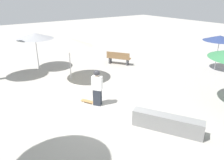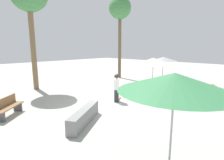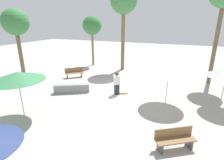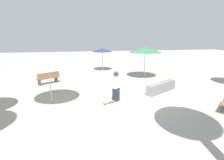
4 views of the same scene
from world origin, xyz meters
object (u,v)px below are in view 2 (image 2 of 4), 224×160
(shade_umbrella_grey, at_px, (163,59))
(palm_tree_left, at_px, (120,10))
(concrete_ledge, at_px, (84,116))
(skater_main, at_px, (117,87))
(bench_far, at_px, (8,107))
(skateboard, at_px, (118,98))
(bench_near, at_px, (219,94))
(shade_umbrella_green, at_px, (175,82))
(shade_umbrella_cream, at_px, (153,61))

(shade_umbrella_grey, relative_size, palm_tree_left, 0.29)
(concrete_ledge, distance_m, palm_tree_left, 12.58)
(skater_main, relative_size, shade_umbrella_grey, 0.70)
(bench_far, height_order, shade_umbrella_grey, shade_umbrella_grey)
(skateboard, height_order, bench_near, bench_near)
(shade_umbrella_grey, height_order, shade_umbrella_green, shade_umbrella_green)
(palm_tree_left, bearing_deg, skateboard, 130.38)
(bench_far, relative_size, shade_umbrella_grey, 0.67)
(skateboard, relative_size, bench_far, 0.53)
(shade_umbrella_cream, bearing_deg, bench_far, 73.47)
(concrete_ledge, relative_size, bench_far, 1.54)
(skater_main, xyz_separation_m, shade_umbrella_green, (-4.76, 3.35, 1.42))
(bench_far, xyz_separation_m, shade_umbrella_green, (-6.85, -1.56, 1.85))
(shade_umbrella_cream, height_order, shade_umbrella_green, shade_umbrella_green)
(concrete_ledge, bearing_deg, bench_far, 31.60)
(bench_near, height_order, shade_umbrella_cream, shade_umbrella_cream)
(bench_far, height_order, shade_umbrella_green, shade_umbrella_green)
(concrete_ledge, distance_m, bench_near, 7.80)
(bench_near, bearing_deg, bench_far, -68.78)
(skater_main, relative_size, shade_umbrella_green, 0.62)
(bench_far, distance_m, shade_umbrella_grey, 11.44)
(concrete_ledge, height_order, shade_umbrella_grey, shade_umbrella_grey)
(skateboard, height_order, shade_umbrella_grey, shade_umbrella_grey)
(bench_near, distance_m, palm_tree_left, 11.29)
(bench_near, bearing_deg, skateboard, -83.70)
(skateboard, relative_size, shade_umbrella_green, 0.31)
(skateboard, distance_m, concrete_ledge, 3.59)
(shade_umbrella_green, bearing_deg, shade_umbrella_grey, -61.52)
(concrete_ledge, bearing_deg, skater_main, -72.32)
(bench_near, xyz_separation_m, shade_umbrella_grey, (4.68, -2.23, 1.66))
(bench_far, height_order, palm_tree_left, palm_tree_left)
(concrete_ledge, xyz_separation_m, shade_umbrella_cream, (0.63, -6.32, 1.82))
(bench_far, bearing_deg, concrete_ledge, 81.19)
(bench_near, xyz_separation_m, palm_tree_left, (9.30, -2.04, 6.07))
(palm_tree_left, bearing_deg, shade_umbrella_green, 136.18)
(bench_near, height_order, palm_tree_left, palm_tree_left)
(skater_main, xyz_separation_m, skateboard, (0.21, -0.36, -0.80))
(skater_main, relative_size, bench_far, 1.06)
(bench_near, xyz_separation_m, bench_far, (6.31, 8.97, 0.00))
(skateboard, height_order, palm_tree_left, palm_tree_left)
(bench_near, bearing_deg, shade_umbrella_grey, -149.12)
(shade_umbrella_cream, relative_size, shade_umbrella_green, 0.97)
(skateboard, xyz_separation_m, palm_tree_left, (4.88, -5.74, 6.44))
(shade_umbrella_cream, bearing_deg, skater_main, 84.18)
(skateboard, height_order, shade_umbrella_cream, shade_umbrella_cream)
(skateboard, bearing_deg, skater_main, -177.41)
(shade_umbrella_grey, xyz_separation_m, shade_umbrella_cream, (-0.81, 3.00, 0.03))
(skater_main, bearing_deg, bench_far, 118.92)
(skater_main, xyz_separation_m, bench_near, (-4.21, -4.07, -0.43))
(concrete_ledge, distance_m, shade_umbrella_cream, 6.61)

